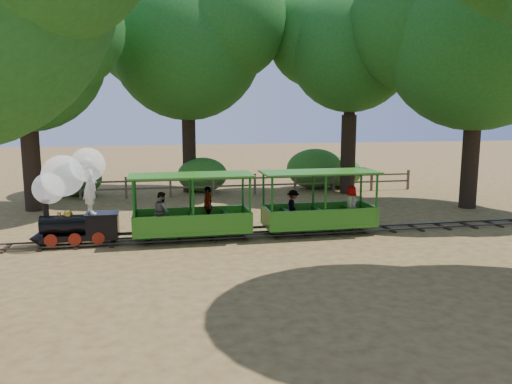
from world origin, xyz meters
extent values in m
plane|color=#A47F47|center=(0.00, 0.00, 0.00)|extent=(90.00, 90.00, 0.00)
cube|color=#3F3D3A|center=(0.00, -0.30, 0.08)|extent=(22.00, 0.05, 0.05)
cube|color=#3F3D3A|center=(0.00, 0.30, 0.08)|extent=(22.00, 0.05, 0.05)
cube|color=#382314|center=(0.00, 0.00, 0.03)|extent=(0.12, 1.00, 0.05)
cube|color=#382314|center=(-5.00, 0.00, 0.03)|extent=(0.12, 1.00, 0.05)
cube|color=#382314|center=(5.00, 0.00, 0.03)|extent=(0.12, 1.00, 0.05)
cube|color=black|center=(-5.92, 0.00, 0.28)|extent=(2.23, 0.71, 0.18)
cylinder|color=black|center=(-6.28, 0.00, 0.66)|extent=(1.42, 0.57, 0.57)
cylinder|color=black|center=(-6.83, 0.00, 1.16)|extent=(0.16, 0.16, 0.45)
sphere|color=#B68D2B|center=(-6.23, 0.00, 0.96)|extent=(0.26, 0.26, 0.26)
cylinder|color=#B68D2B|center=(-6.48, 0.00, 0.98)|extent=(0.10, 0.10, 0.10)
cube|color=black|center=(-5.27, 0.00, 0.65)|extent=(0.91, 0.71, 0.56)
cube|color=black|center=(-5.27, 0.00, 0.95)|extent=(0.96, 0.77, 0.04)
cone|color=black|center=(-7.14, 0.00, 0.26)|extent=(0.46, 0.65, 0.65)
cylinder|color=#B68D2B|center=(-7.02, 0.00, 0.76)|extent=(0.10, 0.14, 0.14)
cylinder|color=maroon|center=(-6.68, -0.36, 0.28)|extent=(0.36, 0.06, 0.36)
cylinder|color=maroon|center=(-6.68, 0.36, 0.28)|extent=(0.36, 0.06, 0.36)
cylinder|color=maroon|center=(-6.02, -0.36, 0.28)|extent=(0.36, 0.06, 0.36)
cylinder|color=maroon|center=(-6.02, 0.36, 0.28)|extent=(0.36, 0.06, 0.36)
cylinder|color=maroon|center=(-5.37, -0.36, 0.28)|extent=(0.36, 0.06, 0.36)
cylinder|color=maroon|center=(-5.37, 0.36, 0.28)|extent=(0.36, 0.06, 0.36)
sphere|color=white|center=(-6.73, 0.05, 1.74)|extent=(0.91, 0.91, 0.91)
sphere|color=white|center=(-6.33, 0.10, 2.09)|extent=(1.21, 1.21, 1.21)
sphere|color=white|center=(-5.62, 0.15, 2.40)|extent=(1.01, 1.01, 1.01)
imported|color=silver|center=(-5.56, -0.08, 1.80)|extent=(0.62, 0.72, 1.66)
cube|color=#2F7A1A|center=(-2.60, 0.00, 0.33)|extent=(3.59, 1.37, 0.11)
cube|color=#145613|center=(-2.60, 0.00, 0.21)|extent=(3.24, 0.53, 0.15)
cube|color=#2F7A1A|center=(-2.60, -0.64, 0.65)|extent=(3.59, 0.06, 0.53)
cube|color=#2F7A1A|center=(-2.60, 0.64, 0.65)|extent=(3.59, 0.06, 0.53)
cube|color=#2F7A1A|center=(-2.60, 0.00, 2.02)|extent=(3.75, 1.53, 0.05)
cylinder|color=#145613|center=(-4.31, -0.62, 1.18)|extent=(0.07, 0.07, 1.69)
cylinder|color=#145613|center=(-4.31, 0.62, 1.18)|extent=(0.07, 0.07, 1.69)
cylinder|color=#145613|center=(-0.89, -0.62, 1.18)|extent=(0.07, 0.07, 1.69)
cylinder|color=#145613|center=(-0.89, 0.62, 1.18)|extent=(0.07, 0.07, 1.69)
cube|color=#145613|center=(-3.68, 0.00, 0.60)|extent=(0.13, 1.16, 0.42)
cube|color=#145613|center=(-2.60, 0.00, 0.60)|extent=(0.13, 1.16, 0.42)
cube|color=#145613|center=(-1.52, 0.00, 0.60)|extent=(0.13, 1.16, 0.42)
cylinder|color=black|center=(-3.75, -0.36, 0.25)|extent=(0.30, 0.06, 0.30)
cylinder|color=black|center=(-3.75, 0.36, 0.25)|extent=(0.30, 0.06, 0.30)
cylinder|color=black|center=(-1.45, -0.36, 0.25)|extent=(0.30, 0.06, 0.30)
cylinder|color=black|center=(-1.45, 0.36, 0.25)|extent=(0.30, 0.06, 0.30)
imported|color=gray|center=(-3.51, -0.16, 0.98)|extent=(0.60, 0.68, 1.18)
imported|color=gray|center=(-2.07, 0.38, 1.00)|extent=(0.38, 0.75, 1.22)
cube|color=#2F7A1A|center=(1.51, 0.00, 0.33)|extent=(3.59, 1.37, 0.11)
cube|color=#145613|center=(1.51, 0.00, 0.21)|extent=(3.24, 0.53, 0.15)
cube|color=#2F7A1A|center=(1.51, -0.64, 0.65)|extent=(3.59, 0.06, 0.53)
cube|color=#2F7A1A|center=(1.51, 0.64, 0.65)|extent=(3.59, 0.06, 0.53)
cube|color=#2F7A1A|center=(1.51, 0.00, 2.02)|extent=(3.75, 1.53, 0.05)
cylinder|color=#145613|center=(-0.20, -0.62, 1.18)|extent=(0.07, 0.07, 1.69)
cylinder|color=#145613|center=(-0.20, 0.62, 1.18)|extent=(0.07, 0.07, 1.69)
cylinder|color=#145613|center=(3.23, -0.62, 1.18)|extent=(0.07, 0.07, 1.69)
cylinder|color=#145613|center=(3.23, 0.62, 1.18)|extent=(0.07, 0.07, 1.69)
cube|color=#145613|center=(0.43, 0.00, 0.60)|extent=(0.13, 1.16, 0.42)
cube|color=#145613|center=(1.51, 0.00, 0.60)|extent=(0.13, 1.16, 0.42)
cube|color=#145613|center=(2.59, 0.00, 0.60)|extent=(0.13, 1.16, 0.42)
cylinder|color=black|center=(0.36, -0.36, 0.25)|extent=(0.30, 0.06, 0.30)
cylinder|color=black|center=(0.36, 0.36, 0.25)|extent=(0.30, 0.06, 0.30)
cylinder|color=black|center=(2.66, -0.36, 0.25)|extent=(0.30, 0.06, 0.30)
cylinder|color=black|center=(2.66, 0.36, 0.25)|extent=(0.30, 0.06, 0.30)
imported|color=gray|center=(0.66, 0.07, 0.92)|extent=(0.41, 0.70, 1.07)
imported|color=gray|center=(2.49, -0.30, 0.99)|extent=(0.42, 0.61, 1.21)
cylinder|color=#2D2116|center=(-8.50, 6.00, 1.69)|extent=(0.70, 0.70, 3.39)
cylinder|color=#2D2116|center=(-8.50, 6.00, 4.36)|extent=(0.52, 0.53, 1.94)
sphere|color=#1A531A|center=(-8.50, 6.00, 6.26)|extent=(6.24, 6.24, 6.24)
sphere|color=#1A531A|center=(-6.94, 5.06, 7.04)|extent=(4.68, 4.68, 4.68)
cylinder|color=#2D2116|center=(-2.00, 9.50, 1.92)|extent=(0.66, 0.66, 3.85)
cylinder|color=#2D2116|center=(-2.00, 9.50, 4.95)|extent=(0.50, 0.50, 2.20)
sphere|color=#1A531A|center=(-2.00, 9.50, 7.14)|extent=(7.26, 7.26, 7.26)
sphere|color=#1A531A|center=(-0.18, 8.41, 8.05)|extent=(5.45, 5.45, 5.45)
sphere|color=#1A531A|center=(-3.63, 10.77, 7.86)|extent=(5.81, 5.81, 5.81)
cylinder|color=#2D2116|center=(5.50, 7.50, 1.89)|extent=(0.72, 0.72, 3.79)
cylinder|color=#2D2116|center=(5.50, 7.50, 4.87)|extent=(0.54, 0.54, 2.17)
sphere|color=#1A531A|center=(5.50, 7.50, 6.84)|extent=(5.89, 5.89, 5.89)
sphere|color=#1A531A|center=(6.97, 6.62, 7.58)|extent=(4.42, 4.42, 4.42)
sphere|color=#1A531A|center=(4.17, 8.53, 7.43)|extent=(4.71, 4.71, 4.71)
cylinder|color=#2D2116|center=(9.00, 3.00, 1.84)|extent=(0.68, 0.68, 3.67)
cylinder|color=#2D2116|center=(9.00, 3.00, 4.72)|extent=(0.51, 0.51, 2.10)
sphere|color=#1A531A|center=(9.00, 3.00, 6.89)|extent=(7.44, 7.44, 7.44)
sphere|color=#1A531A|center=(7.33, 4.30, 7.63)|extent=(5.95, 5.95, 5.95)
cube|color=brown|center=(-9.00, 8.00, 0.50)|extent=(0.10, 0.10, 1.00)
cube|color=brown|center=(-7.00, 8.00, 0.50)|extent=(0.10, 0.10, 1.00)
cube|color=brown|center=(-5.00, 8.00, 0.50)|extent=(0.10, 0.10, 1.00)
cube|color=brown|center=(-3.00, 8.00, 0.50)|extent=(0.10, 0.10, 1.00)
cube|color=brown|center=(-1.00, 8.00, 0.50)|extent=(0.10, 0.10, 1.00)
cube|color=brown|center=(1.00, 8.00, 0.50)|extent=(0.10, 0.10, 1.00)
cube|color=brown|center=(3.00, 8.00, 0.50)|extent=(0.10, 0.10, 1.00)
cube|color=brown|center=(5.00, 8.00, 0.50)|extent=(0.10, 0.10, 1.00)
cube|color=brown|center=(7.00, 8.00, 0.50)|extent=(0.10, 0.10, 1.00)
cube|color=brown|center=(9.00, 8.00, 0.50)|extent=(0.10, 0.10, 1.00)
cube|color=brown|center=(0.00, 8.00, 0.80)|extent=(18.00, 0.06, 0.08)
cube|color=brown|center=(0.00, 8.00, 0.45)|extent=(18.00, 0.06, 0.08)
ellipsoid|color=#2D6B1E|center=(-7.32, 9.30, 0.81)|extent=(2.33, 1.79, 1.61)
ellipsoid|color=#2D6B1E|center=(-1.38, 9.30, 0.85)|extent=(2.46, 1.90, 1.71)
ellipsoid|color=#2D6B1E|center=(5.80, 9.30, 0.81)|extent=(2.34, 1.80, 1.62)
ellipsoid|color=#2D6B1E|center=(4.43, 9.30, 1.03)|extent=(2.97, 2.28, 2.05)
camera|label=1|loc=(-3.67, -15.20, 3.96)|focal=35.00mm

